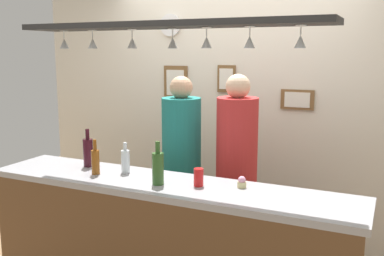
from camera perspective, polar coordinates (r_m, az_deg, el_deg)
back_wall at (r=4.31m, az=5.62°, el=2.24°), size 4.40×0.06×2.60m
bar_counter at (r=3.06m, az=-4.89°, el=-13.46°), size 2.70×0.55×0.98m
overhead_glass_rack at (r=2.99m, az=-3.32°, el=13.24°), size 2.20×0.36×0.04m
hanging_wineglass_far_left at (r=3.48m, az=-16.26°, el=10.57°), size 0.07×0.07×0.13m
hanging_wineglass_left at (r=3.30m, az=-12.78°, el=10.77°), size 0.07×0.07×0.13m
hanging_wineglass_center_left at (r=3.12m, az=-7.77°, el=10.98°), size 0.07×0.07×0.13m
hanging_wineglass_center at (r=3.04m, az=-2.53°, el=11.09°), size 0.07×0.07×0.13m
hanging_wineglass_center_right at (r=2.84m, az=1.90°, el=11.16°), size 0.07×0.07×0.13m
hanging_wineglass_right at (r=2.73m, az=7.49°, el=11.13°), size 0.07×0.07×0.13m
hanging_wineglass_far_right at (r=2.65m, az=13.90°, el=10.96°), size 0.07×0.07×0.13m
person_middle_teal_shirt at (r=3.83m, az=-1.37°, el=-3.16°), size 0.34×0.34×1.67m
person_right_red_shirt at (r=3.64m, az=5.83°, el=-3.64°), size 0.34×0.34×1.70m
bottle_beer_amber_tall at (r=3.32m, az=-12.44°, el=-4.20°), size 0.06×0.06×0.26m
bottle_wine_dark_red at (r=3.55m, az=-13.35°, el=-3.02°), size 0.08×0.08×0.30m
bottle_champagne_green at (r=3.00m, az=-4.45°, el=-5.15°), size 0.08×0.08×0.30m
bottle_soda_clear at (r=3.32m, az=-8.64°, el=-4.20°), size 0.06×0.06×0.23m
drink_can at (r=2.97m, az=0.86°, el=-6.42°), size 0.07×0.07×0.12m
cupcake at (r=2.97m, az=6.50°, el=-7.03°), size 0.06×0.06×0.08m
picture_frame_lower_pair at (r=4.09m, az=13.52°, el=3.60°), size 0.30×0.02×0.18m
picture_frame_crest at (r=4.26m, az=4.49°, el=6.39°), size 0.18×0.02×0.26m
picture_frame_caricature at (r=4.49m, az=-2.14°, el=5.91°), size 0.26×0.02×0.34m
wall_clock at (r=4.50m, az=-2.83°, el=13.20°), size 0.22×0.03×0.22m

